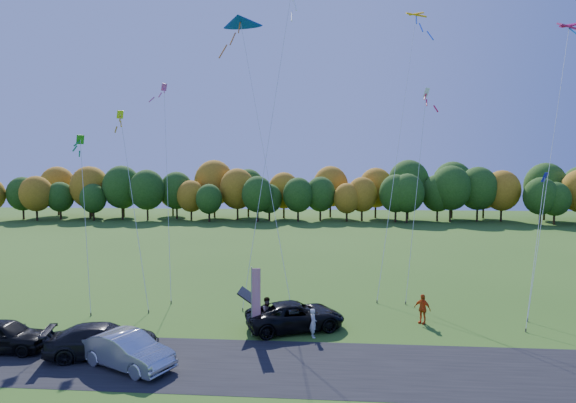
# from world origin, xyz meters

# --- Properties ---
(ground) EXTENTS (160.00, 160.00, 0.00)m
(ground) POSITION_xyz_m (0.00, 0.00, 0.00)
(ground) COLOR #2E5516
(asphalt_strip) EXTENTS (90.00, 6.00, 0.01)m
(asphalt_strip) POSITION_xyz_m (0.00, -4.00, 0.01)
(asphalt_strip) COLOR black
(asphalt_strip) RESTS_ON ground
(tree_line) EXTENTS (116.00, 12.00, 10.00)m
(tree_line) POSITION_xyz_m (0.00, 55.00, 0.00)
(tree_line) COLOR #1E4711
(tree_line) RESTS_ON ground
(black_suv) EXTENTS (6.22, 4.45, 1.57)m
(black_suv) POSITION_xyz_m (0.81, 0.90, 0.79)
(black_suv) COLOR black
(black_suv) RESTS_ON ground
(silver_sedan) EXTENTS (5.05, 3.56, 1.58)m
(silver_sedan) POSITION_xyz_m (-6.67, -4.65, 0.79)
(silver_sedan) COLOR #B8B8BD
(silver_sedan) RESTS_ON ground
(dark_truck_a) EXTENTS (5.71, 3.52, 1.54)m
(dark_truck_a) POSITION_xyz_m (-8.45, -3.45, 0.77)
(dark_truck_a) COLOR black
(dark_truck_a) RESTS_ON ground
(dark_truck_b) EXTENTS (4.72, 2.04, 1.59)m
(dark_truck_b) POSITION_xyz_m (-13.73, -3.30, 0.79)
(dark_truck_b) COLOR black
(dark_truck_b) RESTS_ON ground
(person_tailgate_a) EXTENTS (0.52, 0.66, 1.58)m
(person_tailgate_a) POSITION_xyz_m (1.86, -0.26, 0.79)
(person_tailgate_a) COLOR silver
(person_tailgate_a) RESTS_ON ground
(person_tailgate_b) EXTENTS (1.10, 1.11, 1.81)m
(person_tailgate_b) POSITION_xyz_m (-0.80, 0.97, 0.90)
(person_tailgate_b) COLOR gray
(person_tailgate_b) RESTS_ON ground
(person_east) EXTENTS (1.08, 0.98, 1.77)m
(person_east) POSITION_xyz_m (8.30, 2.45, 0.88)
(person_east) COLOR #D34913
(person_east) RESTS_ON ground
(feather_flag) EXTENTS (0.51, 0.14, 3.89)m
(feather_flag) POSITION_xyz_m (-1.31, -0.44, 2.38)
(feather_flag) COLOR #999999
(feather_flag) RESTS_ON ground
(kite_delta_blue) EXTENTS (6.71, 10.68, 23.52)m
(kite_delta_blue) POSITION_xyz_m (-2.21, 9.25, 11.21)
(kite_delta_blue) COLOR #4C3F33
(kite_delta_blue) RESTS_ON ground
(kite_parafoil_orange) EXTENTS (6.61, 12.86, 24.00)m
(kite_parafoil_orange) POSITION_xyz_m (8.48, 12.49, 11.80)
(kite_parafoil_orange) COLOR #4C3F33
(kite_parafoil_orange) RESTS_ON ground
(kite_delta_red) EXTENTS (4.08, 10.01, 25.17)m
(kite_delta_red) POSITION_xyz_m (-1.45, 8.51, 12.30)
(kite_delta_red) COLOR #4C3F33
(kite_delta_red) RESTS_ON ground
(kite_parafoil_rainbow) EXTENTS (6.87, 7.28, 19.98)m
(kite_parafoil_rainbow) POSITION_xyz_m (17.29, 6.58, 9.83)
(kite_parafoil_rainbow) COLOR #4C3F33
(kite_parafoil_rainbow) RESTS_ON ground
(kite_diamond_yellow) EXTENTS (4.59, 5.97, 13.88)m
(kite_diamond_yellow) POSITION_xyz_m (-10.78, 5.85, 6.75)
(kite_diamond_yellow) COLOR #4C3F33
(kite_diamond_yellow) RESTS_ON ground
(kite_diamond_green) EXTENTS (3.18, 4.67, 11.92)m
(kite_diamond_green) POSITION_xyz_m (-13.44, 4.33, 5.77)
(kite_diamond_green) COLOR #4C3F33
(kite_diamond_green) RESTS_ON ground
(kite_diamond_white) EXTENTS (2.74, 5.30, 15.68)m
(kite_diamond_white) POSITION_xyz_m (9.11, 8.59, 7.68)
(kite_diamond_white) COLOR #4C3F33
(kite_diamond_white) RESTS_ON ground
(kite_diamond_pink) EXTENTS (3.77, 9.01, 16.79)m
(kite_diamond_pink) POSITION_xyz_m (-9.59, 9.43, 8.20)
(kite_diamond_pink) COLOR #4C3F33
(kite_diamond_pink) RESTS_ON ground
(kite_diamond_blue_low) EXTENTS (3.16, 4.59, 9.27)m
(kite_diamond_blue_low) POSITION_xyz_m (15.13, 3.43, 4.41)
(kite_diamond_blue_low) COLOR #4C3F33
(kite_diamond_blue_low) RESTS_ON ground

